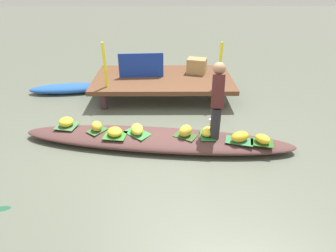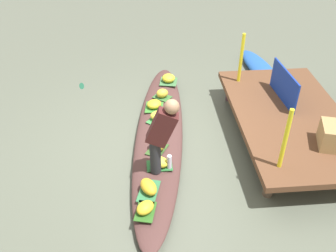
{
  "view_description": "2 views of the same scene",
  "coord_description": "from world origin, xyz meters",
  "views": [
    {
      "loc": [
        0.18,
        -4.2,
        2.74
      ],
      "look_at": [
        0.2,
        0.19,
        0.27
      ],
      "focal_mm": 30.46,
      "sensor_mm": 36.0,
      "label": 1
    },
    {
      "loc": [
        5.02,
        -0.28,
        3.99
      ],
      "look_at": [
        0.14,
        0.13,
        0.4
      ],
      "focal_mm": 40.2,
      "sensor_mm": 36.0,
      "label": 2
    }
  ],
  "objects": [
    {
      "name": "leaf_mat_5",
      "position": [
        -0.7,
        -0.05,
        0.22
      ],
      "size": [
        0.41,
        0.36,
        0.01
      ],
      "primitive_type": "cube",
      "rotation": [
        0.0,
        0.0,
        3.0
      ],
      "color": "#33742A",
      "rests_on": "vendor_boat"
    },
    {
      "name": "leaf_mat_2",
      "position": [
        0.5,
        -0.07,
        0.22
      ],
      "size": [
        0.44,
        0.39,
        0.01
      ],
      "primitive_type": "cube",
      "rotation": [
        0.0,
        0.0,
        2.62
      ],
      "color": "#2F4F22",
      "rests_on": "vendor_boat"
    },
    {
      "name": "banana_bunch_3",
      "position": [
        -1.04,
        0.13,
        0.31
      ],
      "size": [
        0.24,
        0.27,
        0.17
      ],
      "primitive_type": "ellipsoid",
      "rotation": [
        0.0,
        0.0,
        4.99
      ],
      "color": "gold",
      "rests_on": "vendor_boat"
    },
    {
      "name": "banana_bunch_5",
      "position": [
        -0.7,
        -0.05,
        0.29
      ],
      "size": [
        0.35,
        0.35,
        0.14
      ],
      "primitive_type": "ellipsoid",
      "rotation": [
        0.0,
        0.0,
        2.14
      ],
      "color": "gold",
      "rests_on": "vendor_boat"
    },
    {
      "name": "canal_water",
      "position": [
        0.0,
        0.0,
        0.0
      ],
      "size": [
        40.0,
        40.0,
        0.0
      ],
      "primitive_type": "plane",
      "color": "#54594C",
      "rests_on": "ground"
    },
    {
      "name": "leaf_mat_6",
      "position": [
        1.74,
        -0.29,
        0.22
      ],
      "size": [
        0.4,
        0.32,
        0.01
      ],
      "primitive_type": "cube",
      "rotation": [
        0.0,
        0.0,
        2.91
      ],
      "color": "#2A5C1E",
      "rests_on": "vendor_boat"
    },
    {
      "name": "banana_bunch_4",
      "position": [
        -0.33,
        0.02,
        0.3
      ],
      "size": [
        0.26,
        0.35,
        0.16
      ],
      "primitive_type": "ellipsoid",
      "rotation": [
        0.0,
        0.0,
        1.76
      ],
      "color": "yellow",
      "rests_on": "vendor_boat"
    },
    {
      "name": "market_banner",
      "position": [
        -0.4,
        2.18,
        0.75
      ],
      "size": [
        1.02,
        0.1,
        0.56
      ],
      "primitive_type": "cube",
      "rotation": [
        0.0,
        0.0,
        0.07
      ],
      "color": "navy",
      "rests_on": "dock_platform"
    },
    {
      "name": "banana_bunch_2",
      "position": [
        0.5,
        -0.07,
        0.32
      ],
      "size": [
        0.31,
        0.32,
        0.2
      ],
      "primitive_type": "ellipsoid",
      "rotation": [
        0.0,
        0.0,
        0.85
      ],
      "color": "gold",
      "rests_on": "vendor_boat"
    },
    {
      "name": "produce_crate",
      "position": [
        0.91,
        2.46,
        0.65
      ],
      "size": [
        0.51,
        0.43,
        0.35
      ],
      "primitive_type": "cube",
      "rotation": [
        0.0,
        0.0,
        -0.29
      ],
      "color": "#9E7D4D",
      "rests_on": "dock_platform"
    },
    {
      "name": "water_bottle",
      "position": [
        0.94,
        0.09,
        0.34
      ],
      "size": [
        0.07,
        0.07,
        0.24
      ],
      "primitive_type": "cylinder",
      "color": "silver",
      "rests_on": "vendor_boat"
    },
    {
      "name": "leaf_mat_3",
      "position": [
        -1.04,
        0.13,
        0.22
      ],
      "size": [
        0.38,
        0.4,
        0.01
      ],
      "primitive_type": "cube",
      "rotation": [
        0.0,
        0.0,
        0.91
      ],
      "color": "#32612D",
      "rests_on": "vendor_boat"
    },
    {
      "name": "banana_bunch_1",
      "position": [
        1.38,
        -0.24,
        0.31
      ],
      "size": [
        0.37,
        0.31,
        0.17
      ],
      "primitive_type": "ellipsoid",
      "rotation": [
        0.0,
        0.0,
        0.42
      ],
      "color": "gold",
      "rests_on": "vendor_boat"
    },
    {
      "name": "moored_boat",
      "position": [
        -2.2,
        2.4,
        0.1
      ],
      "size": [
        1.99,
        0.72,
        0.21
      ],
      "primitive_type": "ellipsoid",
      "rotation": [
        0.0,
        0.0,
        0.12
      ],
      "color": "#2252A2",
      "rests_on": "ground"
    },
    {
      "name": "vendor_person",
      "position": [
        0.99,
        -0.03,
        0.91
      ],
      "size": [
        0.23,
        0.47,
        1.23
      ],
      "color": "#28282D",
      "rests_on": "vendor_boat"
    },
    {
      "name": "leaf_mat_4",
      "position": [
        -0.33,
        0.02,
        0.22
      ],
      "size": [
        0.51,
        0.49,
        0.01
      ],
      "primitive_type": "cube",
      "rotation": [
        0.0,
        0.0,
        2.45
      ],
      "color": "#32783A",
      "rests_on": "vendor_boat"
    },
    {
      "name": "leaf_mat_1",
      "position": [
        1.38,
        -0.24,
        0.22
      ],
      "size": [
        0.5,
        0.36,
        0.01
      ],
      "primitive_type": "cube",
      "rotation": [
        0.0,
        0.0,
        2.86
      ],
      "color": "#2E6F42",
      "rests_on": "vendor_boat"
    },
    {
      "name": "banana_bunch_7",
      "position": [
        -1.62,
        0.29,
        0.3
      ],
      "size": [
        0.32,
        0.32,
        0.16
      ],
      "primitive_type": "ellipsoid",
      "rotation": [
        0.0,
        0.0,
        3.44
      ],
      "color": "gold",
      "rests_on": "vendor_boat"
    },
    {
      "name": "drifting_plant_0",
      "position": [
        -1.98,
        -1.51,
        0.0
      ],
      "size": [
        0.3,
        0.15,
        0.01
      ],
      "primitive_type": "ellipsoid",
      "rotation": [
        0.0,
        0.0,
        0.17
      ],
      "color": "#194B34",
      "rests_on": "ground"
    },
    {
      "name": "leaf_mat_0",
      "position": [
        0.88,
        -0.05,
        0.22
      ],
      "size": [
        0.25,
        0.38,
        0.01
      ],
      "primitive_type": "cube",
      "rotation": [
        0.0,
        0.0,
        1.57
      ],
      "color": "#25632E",
      "rests_on": "vendor_boat"
    },
    {
      "name": "railing_post_east",
      "position": [
        1.3,
        1.58,
        0.94
      ],
      "size": [
        0.06,
        0.06,
        0.94
      ],
      "primitive_type": "cylinder",
      "color": "yellow",
      "rests_on": "dock_platform"
    },
    {
      "name": "railing_post_west",
      "position": [
        -1.1,
        1.58,
        0.94
      ],
      "size": [
        0.06,
        0.06,
        0.94
      ],
      "primitive_type": "cylinder",
      "color": "yellow",
      "rests_on": "dock_platform"
    },
    {
      "name": "vendor_boat",
      "position": [
        0.0,
        0.0,
        0.11
      ],
      "size": [
        4.77,
        1.33,
        0.22
      ],
      "primitive_type": "ellipsoid",
      "rotation": [
        0.0,
        0.0,
        -0.12
      ],
      "color": "#4A2E2B",
      "rests_on": "ground"
    },
    {
      "name": "leaf_mat_7",
      "position": [
        -1.62,
        0.29,
        0.22
      ],
      "size": [
        0.42,
        0.4,
        0.01
      ],
      "primitive_type": "cube",
      "rotation": [
        0.0,
        0.0,
        2.95
      ],
      "color": "#3D6E40",
      "rests_on": "vendor_boat"
    },
    {
      "name": "banana_bunch_0",
      "position": [
        0.88,
        -0.05,
        0.3
      ],
      "size": [
        0.31,
        0.33,
        0.15
      ],
      "primitive_type": "ellipsoid",
      "rotation": [
        0.0,
        0.0,
        4.16
      ],
      "color": "yellow",
      "rests_on": "vendor_boat"
    },
    {
      "name": "banana_bunch_6",
      "position": [
        1.74,
        -0.29,
        0.29
      ],
      "size": [
        0.31,
        0.31,
        0.14
      ],
      "primitive_type": "ellipsoid",
      "rotation": [
        0.0,
        0.0,
        2.34
      ],
      "color": "gold",
      "rests_on": "vendor_boat"
    },
    {
      "name": "dock_platform",
      "position": [
        0.1,
        2.18,
        0.41
      ],
      "size": [
        3.2,
        1.8,
        0.47
      ],
      "color": "brown",
      "rests_on": "ground"
    }
  ]
}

